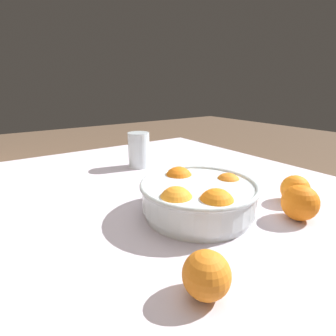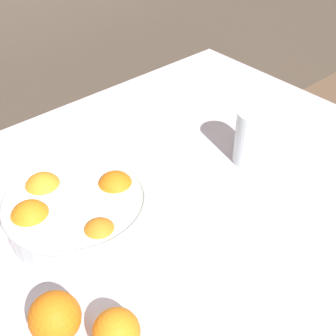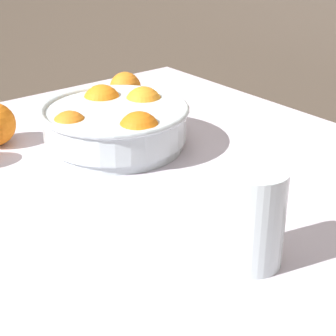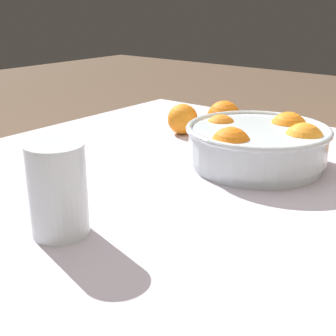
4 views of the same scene
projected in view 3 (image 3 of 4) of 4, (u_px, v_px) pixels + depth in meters
name	position (u px, v px, depth m)	size (l,w,h in m)	color
dining_table	(155.00, 235.00, 0.92)	(1.20, 1.00, 0.70)	silver
fruit_bowl	(116.00, 123.00, 1.06)	(0.28, 0.28, 0.10)	silver
juice_glass	(253.00, 221.00, 0.71)	(0.08, 0.08, 0.13)	#F4A314
orange_loose_aside	(125.00, 88.00, 1.29)	(0.07, 0.07, 0.07)	orange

